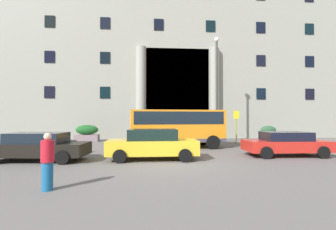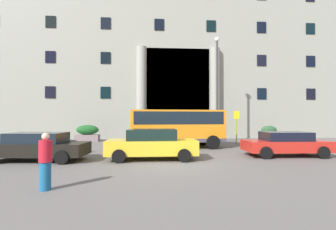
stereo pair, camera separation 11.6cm
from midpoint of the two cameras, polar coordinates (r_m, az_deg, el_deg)
name	(u,v)px [view 2 (the right image)]	position (r m, az deg, el deg)	size (l,w,h in m)	color
ground_plane	(169,164)	(11.60, 0.48, -11.09)	(80.00, 64.00, 0.12)	#5D5A58
office_building_facade	(158,48)	(30.00, -2.23, 15.12)	(38.94, 9.74, 20.43)	gray
orange_minibus	(176,125)	(16.98, 2.15, -2.33)	(6.44, 3.09, 2.56)	orange
bus_stop_sign	(237,124)	(20.03, 15.61, -1.91)	(0.44, 0.08, 2.58)	#979C15
hedge_planter_west	(87,133)	(22.79, -17.85, -4.04)	(2.01, 1.00, 1.43)	gray
hedge_planter_entrance_left	(159,133)	(21.94, -1.97, -4.14)	(1.71, 0.72, 1.47)	slate
hedge_planter_far_west	(269,133)	(24.06, 22.27, -3.95)	(1.46, 0.80, 1.34)	gray
parked_compact_extra	(152,144)	(12.27, -3.48, -6.67)	(4.38, 1.96, 1.48)	gold
parked_coupe_end	(37,146)	(13.38, -27.56, -6.35)	(4.72, 2.31, 1.34)	black
parked_sedan_second	(285,143)	(14.74, 25.54, -5.91)	(4.33, 2.11, 1.29)	red
motorcycle_near_kerb	(67,145)	(15.63, -22.02, -6.42)	(2.07, 0.55, 0.89)	black
scooter_by_planter	(15,146)	(16.44, -31.44, -6.10)	(1.92, 0.55, 0.89)	black
motorcycle_far_end	(123,145)	(14.58, -10.04, -6.89)	(1.98, 0.55, 0.89)	black
pedestrian_man_red_shirt	(45,161)	(7.89, -25.91, -9.55)	(0.36, 0.36, 1.62)	#185685
lamppost_plaza_centre	(217,82)	(21.21, 11.34, 7.45)	(0.40, 0.40, 8.77)	#3C3A39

